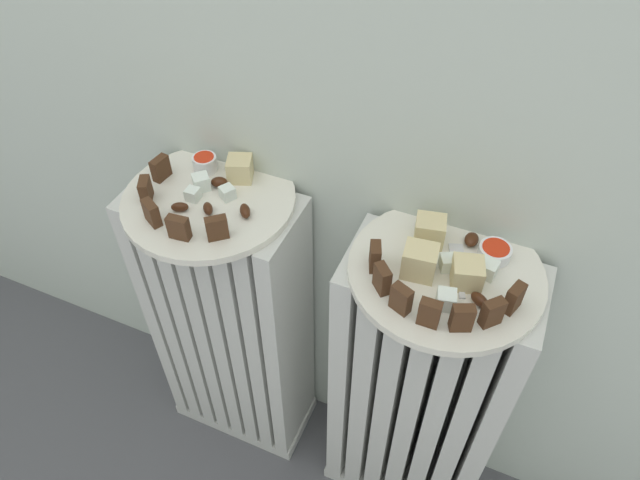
# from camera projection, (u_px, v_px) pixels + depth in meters

# --- Properties ---
(radiator_left) EXTENTS (0.29, 0.15, 0.66)m
(radiator_left) POSITION_uv_depth(u_px,v_px,m) (233.00, 328.00, 1.14)
(radiator_left) COLOR silver
(radiator_left) RESTS_ON ground_plane
(radiator_right) EXTENTS (0.29, 0.15, 0.66)m
(radiator_right) POSITION_uv_depth(u_px,v_px,m) (416.00, 396.00, 1.04)
(radiator_right) COLOR silver
(radiator_right) RESTS_ON ground_plane
(plate_left) EXTENTS (0.27, 0.27, 0.01)m
(plate_left) POSITION_uv_depth(u_px,v_px,m) (209.00, 200.00, 0.90)
(plate_left) COLOR silver
(plate_left) RESTS_ON radiator_left
(plate_right) EXTENTS (0.27, 0.27, 0.01)m
(plate_right) POSITION_uv_depth(u_px,v_px,m) (446.00, 272.00, 0.79)
(plate_right) COLOR silver
(plate_right) RESTS_ON radiator_right
(dark_cake_slice_left_0) EXTENTS (0.02, 0.03, 0.04)m
(dark_cake_slice_left_0) POSITION_uv_depth(u_px,v_px,m) (161.00, 168.00, 0.92)
(dark_cake_slice_left_0) COLOR #472B19
(dark_cake_slice_left_0) RESTS_ON plate_left
(dark_cake_slice_left_1) EXTENTS (0.03, 0.03, 0.04)m
(dark_cake_slice_left_1) POSITION_uv_depth(u_px,v_px,m) (146.00, 190.00, 0.88)
(dark_cake_slice_left_1) COLOR #472B19
(dark_cake_slice_left_1) RESTS_ON plate_left
(dark_cake_slice_left_2) EXTENTS (0.03, 0.03, 0.04)m
(dark_cake_slice_left_2) POSITION_uv_depth(u_px,v_px,m) (152.00, 213.00, 0.84)
(dark_cake_slice_left_2) COLOR #472B19
(dark_cake_slice_left_2) RESTS_ON plate_left
(dark_cake_slice_left_3) EXTENTS (0.03, 0.02, 0.04)m
(dark_cake_slice_left_3) POSITION_uv_depth(u_px,v_px,m) (179.00, 228.00, 0.82)
(dark_cake_slice_left_3) COLOR #472B19
(dark_cake_slice_left_3) RESTS_ON plate_left
(dark_cake_slice_left_4) EXTENTS (0.03, 0.03, 0.04)m
(dark_cake_slice_left_4) POSITION_uv_depth(u_px,v_px,m) (217.00, 228.00, 0.82)
(dark_cake_slice_left_4) COLOR #472B19
(dark_cake_slice_left_4) RESTS_ON plate_left
(marble_cake_slice_left_0) EXTENTS (0.05, 0.05, 0.04)m
(marble_cake_slice_left_0) POSITION_uv_depth(u_px,v_px,m) (240.00, 169.00, 0.91)
(marble_cake_slice_left_0) COLOR beige
(marble_cake_slice_left_0) RESTS_ON plate_left
(turkish_delight_left_0) EXTENTS (0.02, 0.02, 0.02)m
(turkish_delight_left_0) POSITION_uv_depth(u_px,v_px,m) (193.00, 194.00, 0.88)
(turkish_delight_left_0) COLOR white
(turkish_delight_left_0) RESTS_ON plate_left
(turkish_delight_left_1) EXTENTS (0.03, 0.03, 0.02)m
(turkish_delight_left_1) POSITION_uv_depth(u_px,v_px,m) (201.00, 182.00, 0.90)
(turkish_delight_left_1) COLOR white
(turkish_delight_left_1) RESTS_ON plate_left
(turkish_delight_left_2) EXTENTS (0.03, 0.03, 0.02)m
(turkish_delight_left_2) POSITION_uv_depth(u_px,v_px,m) (227.00, 193.00, 0.89)
(turkish_delight_left_2) COLOR white
(turkish_delight_left_2) RESTS_ON plate_left
(medjool_date_left_0) EXTENTS (0.03, 0.03, 0.02)m
(medjool_date_left_0) POSITION_uv_depth(u_px,v_px,m) (219.00, 182.00, 0.91)
(medjool_date_left_0) COLOR #3D1E0F
(medjool_date_left_0) RESTS_ON plate_left
(medjool_date_left_1) EXTENTS (0.03, 0.03, 0.02)m
(medjool_date_left_1) POSITION_uv_depth(u_px,v_px,m) (208.00, 209.00, 0.86)
(medjool_date_left_1) COLOR #3D1E0F
(medjool_date_left_1) RESTS_ON plate_left
(medjool_date_left_2) EXTENTS (0.03, 0.02, 0.02)m
(medjool_date_left_2) POSITION_uv_depth(u_px,v_px,m) (180.00, 207.00, 0.87)
(medjool_date_left_2) COLOR #3D1E0F
(medjool_date_left_2) RESTS_ON plate_left
(medjool_date_left_3) EXTENTS (0.03, 0.03, 0.02)m
(medjool_date_left_3) POSITION_uv_depth(u_px,v_px,m) (245.00, 211.00, 0.86)
(medjool_date_left_3) COLOR #3D1E0F
(medjool_date_left_3) RESTS_ON plate_left
(jam_bowl_left) EXTENTS (0.04, 0.04, 0.03)m
(jam_bowl_left) POSITION_uv_depth(u_px,v_px,m) (205.00, 162.00, 0.93)
(jam_bowl_left) COLOR white
(jam_bowl_left) RESTS_ON plate_left
(dark_cake_slice_right_0) EXTENTS (0.02, 0.03, 0.04)m
(dark_cake_slice_right_0) POSITION_uv_depth(u_px,v_px,m) (375.00, 257.00, 0.78)
(dark_cake_slice_right_0) COLOR #472B19
(dark_cake_slice_right_0) RESTS_ON plate_right
(dark_cake_slice_right_1) EXTENTS (0.03, 0.03, 0.04)m
(dark_cake_slice_right_1) POSITION_uv_depth(u_px,v_px,m) (382.00, 279.00, 0.75)
(dark_cake_slice_right_1) COLOR #472B19
(dark_cake_slice_right_1) RESTS_ON plate_right
(dark_cake_slice_right_2) EXTENTS (0.03, 0.02, 0.04)m
(dark_cake_slice_right_2) POSITION_uv_depth(u_px,v_px,m) (401.00, 299.00, 0.73)
(dark_cake_slice_right_2) COLOR #472B19
(dark_cake_slice_right_2) RESTS_ON plate_right
(dark_cake_slice_right_3) EXTENTS (0.03, 0.01, 0.04)m
(dark_cake_slice_right_3) POSITION_uv_depth(u_px,v_px,m) (429.00, 313.00, 0.71)
(dark_cake_slice_right_3) COLOR #472B19
(dark_cake_slice_right_3) RESTS_ON plate_right
(dark_cake_slice_right_4) EXTENTS (0.03, 0.02, 0.04)m
(dark_cake_slice_right_4) POSITION_uv_depth(u_px,v_px,m) (462.00, 318.00, 0.71)
(dark_cake_slice_right_4) COLOR #472B19
(dark_cake_slice_right_4) RESTS_ON plate_right
(dark_cake_slice_right_5) EXTENTS (0.03, 0.03, 0.04)m
(dark_cake_slice_right_5) POSITION_uv_depth(u_px,v_px,m) (492.00, 313.00, 0.71)
(dark_cake_slice_right_5) COLOR #472B19
(dark_cake_slice_right_5) RESTS_ON plate_right
(dark_cake_slice_right_6) EXTENTS (0.02, 0.03, 0.04)m
(dark_cake_slice_right_6) POSITION_uv_depth(u_px,v_px,m) (514.00, 298.00, 0.73)
(dark_cake_slice_right_6) COLOR #472B19
(dark_cake_slice_right_6) RESTS_ON plate_right
(marble_cake_slice_right_0) EXTENTS (0.05, 0.04, 0.05)m
(marble_cake_slice_right_0) POSITION_uv_depth(u_px,v_px,m) (420.00, 261.00, 0.77)
(marble_cake_slice_right_0) COLOR beige
(marble_cake_slice_right_0) RESTS_ON plate_right
(marble_cake_slice_right_1) EXTENTS (0.05, 0.05, 0.04)m
(marble_cake_slice_right_1) POSITION_uv_depth(u_px,v_px,m) (430.00, 231.00, 0.81)
(marble_cake_slice_right_1) COLOR beige
(marble_cake_slice_right_1) RESTS_ON plate_right
(marble_cake_slice_right_2) EXTENTS (0.05, 0.05, 0.04)m
(marble_cake_slice_right_2) POSITION_uv_depth(u_px,v_px,m) (467.00, 273.00, 0.76)
(marble_cake_slice_right_2) COLOR beige
(marble_cake_slice_right_2) RESTS_ON plate_right
(turkish_delight_right_0) EXTENTS (0.03, 0.03, 0.02)m
(turkish_delight_right_0) POSITION_uv_depth(u_px,v_px,m) (446.00, 300.00, 0.74)
(turkish_delight_right_0) COLOR white
(turkish_delight_right_0) RESTS_ON plate_right
(turkish_delight_right_1) EXTENTS (0.03, 0.03, 0.02)m
(turkish_delight_right_1) POSITION_uv_depth(u_px,v_px,m) (488.00, 269.00, 0.77)
(turkish_delight_right_1) COLOR white
(turkish_delight_right_1) RESTS_ON plate_right
(turkish_delight_right_2) EXTENTS (0.03, 0.03, 0.02)m
(turkish_delight_right_2) POSITION_uv_depth(u_px,v_px,m) (448.00, 263.00, 0.78)
(turkish_delight_right_2) COLOR white
(turkish_delight_right_2) RESTS_ON plate_right
(medjool_date_right_0) EXTENTS (0.03, 0.03, 0.02)m
(medjool_date_right_0) POSITION_uv_depth(u_px,v_px,m) (480.00, 300.00, 0.74)
(medjool_date_right_0) COLOR #3D1E0F
(medjool_date_right_0) RESTS_ON plate_right
(medjool_date_right_1) EXTENTS (0.02, 0.03, 0.01)m
(medjool_date_right_1) POSITION_uv_depth(u_px,v_px,m) (472.00, 240.00, 0.82)
(medjool_date_right_1) COLOR #3D1E0F
(medjool_date_right_1) RESTS_ON plate_right
(jam_bowl_right) EXTENTS (0.05, 0.05, 0.02)m
(jam_bowl_right) POSITION_uv_depth(u_px,v_px,m) (495.00, 252.00, 0.80)
(jam_bowl_right) COLOR white
(jam_bowl_right) RESTS_ON plate_right
(fork) EXTENTS (0.05, 0.10, 0.00)m
(fork) POSITION_uv_depth(u_px,v_px,m) (458.00, 265.00, 0.79)
(fork) COLOR silver
(fork) RESTS_ON plate_right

